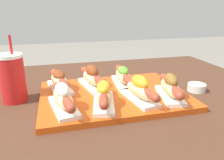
{
  "coord_description": "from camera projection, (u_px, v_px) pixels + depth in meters",
  "views": [
    {
      "loc": [
        -0.2,
        -0.68,
        1.05
      ],
      "look_at": [
        -0.02,
        0.02,
        0.8
      ],
      "focal_mm": 35.0,
      "sensor_mm": 36.0,
      "label": 1
    }
  ],
  "objects": [
    {
      "name": "hot_dog_3",
      "position": [
        170.0,
        87.0,
        0.71
      ],
      "size": [
        0.09,
        0.2,
        0.08
      ],
      "color": "white",
      "rests_on": "serving_tray"
    },
    {
      "name": "hot_dog_2",
      "position": [
        140.0,
        89.0,
        0.69
      ],
      "size": [
        0.08,
        0.2,
        0.08
      ],
      "color": "white",
      "rests_on": "serving_tray"
    },
    {
      "name": "hot_dog_4",
      "position": [
        59.0,
        81.0,
        0.78
      ],
      "size": [
        0.09,
        0.2,
        0.07
      ],
      "color": "white",
      "rests_on": "serving_tray"
    },
    {
      "name": "sauce_bowl",
      "position": [
        197.0,
        87.0,
        0.82
      ],
      "size": [
        0.07,
        0.07,
        0.03
      ],
      "color": "silver",
      "rests_on": "patio_table"
    },
    {
      "name": "drink_cup",
      "position": [
        12.0,
        78.0,
        0.71
      ],
      "size": [
        0.08,
        0.08,
        0.22
      ],
      "color": "red",
      "rests_on": "patio_table"
    },
    {
      "name": "hot_dog_1",
      "position": [
        104.0,
        94.0,
        0.65
      ],
      "size": [
        0.09,
        0.2,
        0.07
      ],
      "color": "white",
      "rests_on": "serving_tray"
    },
    {
      "name": "hot_dog_6",
      "position": [
        123.0,
        76.0,
        0.83
      ],
      "size": [
        0.07,
        0.21,
        0.07
      ],
      "color": "white",
      "rests_on": "serving_tray"
    },
    {
      "name": "hot_dog_5",
      "position": [
        92.0,
        77.0,
        0.8
      ],
      "size": [
        0.09,
        0.2,
        0.08
      ],
      "color": "white",
      "rests_on": "serving_tray"
    },
    {
      "name": "hot_dog_0",
      "position": [
        63.0,
        98.0,
        0.63
      ],
      "size": [
        0.09,
        0.2,
        0.08
      ],
      "color": "white",
      "rests_on": "serving_tray"
    },
    {
      "name": "serving_tray",
      "position": [
        113.0,
        95.0,
        0.76
      ],
      "size": [
        0.49,
        0.36,
        0.02
      ],
      "color": "#CC4C14",
      "rests_on": "patio_table"
    }
  ]
}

